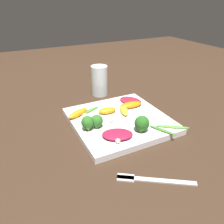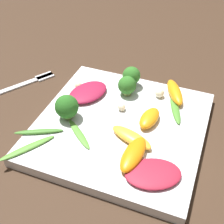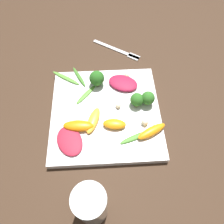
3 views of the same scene
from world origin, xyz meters
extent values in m
plane|color=#382619|center=(0.00, 0.00, 0.00)|extent=(2.40, 2.40, 0.00)
cube|color=white|center=(0.00, 0.00, 0.01)|extent=(0.28, 0.28, 0.02)
cylinder|color=silver|center=(0.04, 0.23, 0.06)|extent=(0.06, 0.06, 0.12)
cube|color=silver|center=(-0.04, -0.25, 0.00)|extent=(0.15, 0.10, 0.01)
cube|color=silver|center=(-0.10, -0.21, 0.00)|extent=(0.04, 0.04, 0.01)
ellipsoid|color=maroon|center=(0.09, 0.08, 0.02)|extent=(0.09, 0.10, 0.01)
ellipsoid|color=maroon|center=(-0.05, -0.08, 0.03)|extent=(0.10, 0.08, 0.01)
ellipsoid|color=orange|center=(0.07, 0.05, 0.03)|extent=(0.08, 0.04, 0.02)
ellipsoid|color=orange|center=(-0.02, 0.05, 0.03)|extent=(0.06, 0.04, 0.02)
ellipsoid|color=#FCAD33|center=(0.03, 0.03, 0.03)|extent=(0.05, 0.08, 0.01)
ellipsoid|color=orange|center=(-0.11, 0.07, 0.03)|extent=(0.08, 0.06, 0.02)
cylinder|color=#7A9E51|center=(-0.08, -0.02, 0.02)|extent=(0.02, 0.02, 0.01)
sphere|color=#2D6B23|center=(-0.08, -0.02, 0.04)|extent=(0.03, 0.03, 0.03)
cylinder|color=#84AD5B|center=(0.02, -0.09, 0.03)|extent=(0.02, 0.02, 0.01)
sphere|color=#26601E|center=(0.02, -0.09, 0.04)|extent=(0.04, 0.04, 0.04)
cylinder|color=#84AD5B|center=(-0.11, -0.02, 0.03)|extent=(0.01, 0.01, 0.01)
sphere|color=#2D6B23|center=(-0.11, -0.02, 0.04)|extent=(0.04, 0.04, 0.04)
ellipsoid|color=#47842D|center=(-0.07, 0.08, 0.02)|extent=(0.08, 0.04, 0.01)
ellipsoid|color=#3D7528|center=(0.07, -0.12, 0.02)|extent=(0.05, 0.08, 0.01)
ellipsoid|color=#518E33|center=(0.05, -0.05, 0.02)|extent=(0.06, 0.07, 0.00)
ellipsoid|color=#518E33|center=(0.11, -0.12, 0.02)|extent=(0.08, 0.06, 0.01)
sphere|color=beige|center=(-0.07, -0.11, 0.03)|extent=(0.01, 0.01, 0.01)
sphere|color=beige|center=(-0.03, -0.01, 0.03)|extent=(0.01, 0.01, 0.01)
sphere|color=beige|center=(-0.10, 0.04, 0.03)|extent=(0.02, 0.02, 0.02)
camera|label=1|loc=(-0.28, -0.51, 0.35)|focal=35.00mm
camera|label=2|loc=(0.37, 0.13, 0.38)|focal=50.00mm
camera|label=3|loc=(0.00, 0.30, 0.50)|focal=35.00mm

